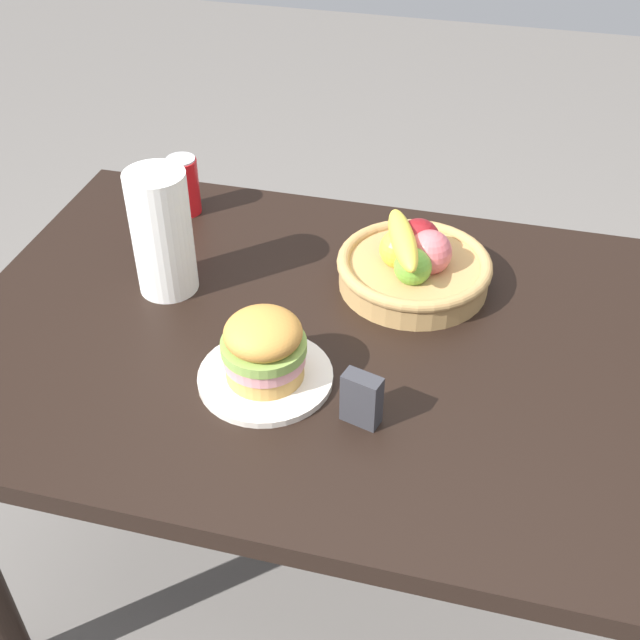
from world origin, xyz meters
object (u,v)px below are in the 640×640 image
paper_towel_roll (162,233)px  napkin_holder (362,399)px  plate (266,377)px  sandwich (264,347)px  fruit_basket (414,264)px  soda_can (184,186)px

paper_towel_roll → napkin_holder: bearing=-30.8°
plate → sandwich: sandwich is taller
paper_towel_roll → sandwich: bearing=-38.4°
plate → fruit_basket: size_ratio=0.77×
plate → soda_can: (-0.32, 0.47, 0.06)m
sandwich → soda_can: size_ratio=1.10×
plate → napkin_holder: (0.17, -0.05, 0.04)m
paper_towel_roll → napkin_holder: 0.50m
paper_towel_roll → napkin_holder: size_ratio=2.67×
plate → sandwich: bearing=-116.6°
fruit_basket → soda_can: bearing=164.1°
plate → paper_towel_roll: size_ratio=0.93×
sandwich → paper_towel_roll: bearing=141.6°
soda_can → napkin_holder: (0.49, -0.52, -0.02)m
sandwich → plate: bearing=63.4°
sandwich → napkin_holder: sandwich is taller
fruit_basket → paper_towel_roll: bearing=-165.0°
fruit_basket → paper_towel_roll: (-0.44, -0.12, 0.07)m
soda_can → fruit_basket: fruit_basket is taller
sandwich → soda_can: bearing=124.8°
fruit_basket → napkin_holder: fruit_basket is taller
sandwich → fruit_basket: 0.37m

